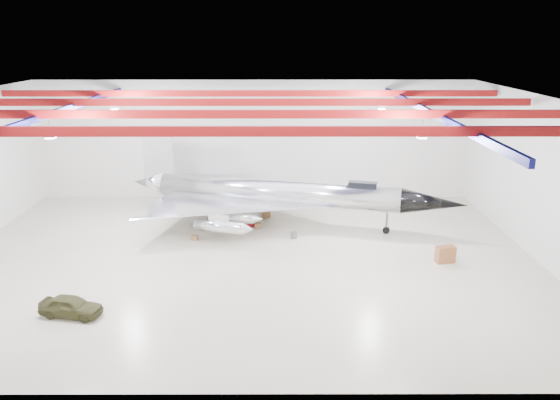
{
  "coord_description": "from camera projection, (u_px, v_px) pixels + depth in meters",
  "views": [
    {
      "loc": [
        2.29,
        -35.08,
        14.82
      ],
      "look_at": [
        2.38,
        2.0,
        3.62
      ],
      "focal_mm": 35.0,
      "sensor_mm": 36.0,
      "label": 1
    }
  ],
  "objects": [
    {
      "name": "wall_back",
      "position": [
        254.0,
        140.0,
        50.63
      ],
      "size": [
        40.0,
        0.0,
        40.0
      ],
      "primitive_type": "plane",
      "rotation": [
        1.57,
        0.0,
        0.0
      ],
      "color": "silver",
      "rests_on": "floor"
    },
    {
      "name": "wall_right",
      "position": [
        544.0,
        181.0,
        36.32
      ],
      "size": [
        0.0,
        30.0,
        30.0
      ],
      "primitive_type": "plane",
      "rotation": [
        1.57,
        0.0,
        -1.57
      ],
      "color": "silver",
      "rests_on": "floor"
    },
    {
      "name": "jet_aircraft",
      "position": [
        276.0,
        195.0,
        44.02
      ],
      "size": [
        27.08,
        19.2,
        7.51
      ],
      "rotation": [
        0.0,
        0.0,
        -0.26
      ],
      "color": "silver",
      "rests_on": "floor"
    },
    {
      "name": "jeep",
      "position": [
        71.0,
        306.0,
        29.93
      ],
      "size": [
        3.64,
        2.01,
        1.17
      ],
      "primitive_type": "imported",
      "rotation": [
        0.0,
        0.0,
        1.38
      ],
      "color": "#3D3C1E",
      "rests_on": "floor"
    },
    {
      "name": "ceiling",
      "position": [
        243.0,
        98.0,
        34.68
      ],
      "size": [
        40.0,
        40.0,
        0.0
      ],
      "primitive_type": "plane",
      "rotation": [
        3.14,
        0.0,
        0.0
      ],
      "color": "#0A0F38",
      "rests_on": "wall_back"
    },
    {
      "name": "toolbox_red",
      "position": [
        251.0,
        225.0,
        43.98
      ],
      "size": [
        0.55,
        0.5,
        0.31
      ],
      "primitive_type": "cube",
      "rotation": [
        0.0,
        0.0,
        -0.4
      ],
      "color": "maroon",
      "rests_on": "floor"
    },
    {
      "name": "crate_small",
      "position": [
        198.0,
        226.0,
        43.85
      ],
      "size": [
        0.44,
        0.37,
        0.29
      ],
      "primitive_type": "cube",
      "rotation": [
        0.0,
        0.0,
        -0.1
      ],
      "color": "#59595B",
      "rests_on": "floor"
    },
    {
      "name": "oil_barrel",
      "position": [
        258.0,
        225.0,
        43.9
      ],
      "size": [
        0.6,
        0.52,
        0.37
      ],
      "primitive_type": "cube",
      "rotation": [
        0.0,
        0.0,
        0.21
      ],
      "color": "olive",
      "rests_on": "floor"
    },
    {
      "name": "crate_ply",
      "position": [
        194.0,
        238.0,
        41.19
      ],
      "size": [
        0.53,
        0.45,
        0.34
      ],
      "primitive_type": "cube",
      "rotation": [
        0.0,
        0.0,
        -0.13
      ],
      "color": "olive",
      "rests_on": "floor"
    },
    {
      "name": "floor",
      "position": [
        246.0,
        258.0,
        37.86
      ],
      "size": [
        40.0,
        40.0,
        0.0
      ],
      "primitive_type": "plane",
      "color": "#BAB194",
      "rests_on": "ground"
    },
    {
      "name": "engine_drum",
      "position": [
        294.0,
        235.0,
        41.57
      ],
      "size": [
        0.61,
        0.61,
        0.45
      ],
      "primitive_type": "cylinder",
      "rotation": [
        0.0,
        0.0,
        0.25
      ],
      "color": "#59595B",
      "rests_on": "floor"
    },
    {
      "name": "ceiling_structure",
      "position": [
        243.0,
        109.0,
        34.87
      ],
      "size": [
        39.5,
        29.5,
        1.08
      ],
      "color": "maroon",
      "rests_on": "ceiling"
    },
    {
      "name": "desk",
      "position": [
        445.0,
        254.0,
        37.01
      ],
      "size": [
        1.36,
        0.86,
        1.16
      ],
      "primitive_type": "cube",
      "rotation": [
        0.0,
        0.0,
        0.19
      ],
      "color": "brown",
      "rests_on": "floor"
    },
    {
      "name": "parts_bin",
      "position": [
        266.0,
        214.0,
        46.38
      ],
      "size": [
        0.73,
        0.62,
        0.47
      ],
      "primitive_type": "cube",
      "rotation": [
        0.0,
        0.0,
        -0.12
      ],
      "color": "olive",
      "rests_on": "floor"
    }
  ]
}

